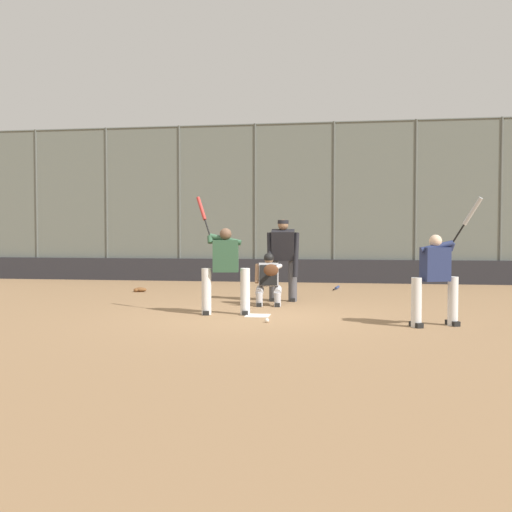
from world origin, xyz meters
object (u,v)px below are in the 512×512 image
Objects in this scene: fielding_glove_on_dirt at (140,290)px; umpire_home at (283,257)px; baseball_loose at (267,320)px; spare_bat_near_backstop at (337,288)px; batter_at_plate at (225,267)px; batter_on_deck at (436,277)px; catcher_behind_plate at (269,278)px.

umpire_home is at bearing 157.95° from fielding_glove_on_dirt.
spare_bat_near_backstop is at bearing -99.75° from baseball_loose.
batter_at_plate reaches higher than umpire_home.
batter_on_deck is 2.85m from baseball_loose.
batter_on_deck is 2.38× the size of spare_bat_near_backstop.
batter_at_plate reaches higher than catcher_behind_plate.
batter_at_plate is at bearing 167.37° from spare_bat_near_backstop.
umpire_home is 3.42m from spare_bat_near_backstop.
catcher_behind_plate is 4.13m from spare_bat_near_backstop.
spare_bat_near_backstop is at bearing -112.57° from umpire_home.
catcher_behind_plate is at bearing 147.21° from fielding_glove_on_dirt.
spare_bat_near_backstop is 2.73× the size of fielding_glove_on_dirt.
batter_on_deck is 6.48× the size of fielding_glove_on_dirt.
baseball_loose is (2.75, 0.00, -0.77)m from batter_on_deck.
baseball_loose is (-0.06, 3.10, -0.93)m from umpire_home.
catcher_behind_plate is 1.25× the size of spare_bat_near_backstop.
baseball_loose is at bearing 91.24° from catcher_behind_plate.
batter_on_deck is (-3.64, 0.86, -0.06)m from batter_at_plate.
spare_bat_near_backstop is at bearing -162.71° from fielding_glove_on_dirt.
fielding_glove_on_dirt is at bearing -60.03° from batter_at_plate.
batter_at_plate is 5.75m from spare_bat_near_backstop.
umpire_home is 24.28× the size of baseball_loose.
batter_on_deck is at bearing -179.91° from baseball_loose.
spare_bat_near_backstop is (1.68, -6.20, -0.77)m from batter_on_deck.
fielding_glove_on_dirt is (3.62, -2.33, -0.51)m from catcher_behind_plate.
fielding_glove_on_dirt is at bearing -38.22° from catcher_behind_plate.
fielding_glove_on_dirt reaches higher than spare_bat_near_backstop.
catcher_behind_plate is at bearing -121.31° from batter_at_plate.
umpire_home reaches higher than baseball_loose.
umpire_home is (-0.84, -2.24, 0.10)m from batter_at_plate.
catcher_behind_plate is 3.82m from batter_on_deck.
umpire_home is at bearing -88.96° from baseball_loose.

